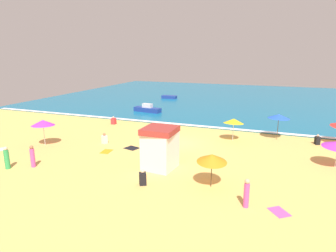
{
  "coord_description": "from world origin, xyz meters",
  "views": [
    {
      "loc": [
        7.92,
        -23.21,
        7.69
      ],
      "look_at": [
        -1.98,
        2.46,
        0.8
      ],
      "focal_mm": 31.33,
      "sensor_mm": 36.0,
      "label": 1
    }
  ],
  "objects_px": {
    "beach_umbrella_4": "(279,116)",
    "beach_umbrella_3": "(212,158)",
    "beach_umbrella_0": "(43,123)",
    "beachgoer_6": "(33,157)",
    "beachgoer_0": "(105,139)",
    "small_boat_1": "(147,109)",
    "beachgoer_4": "(247,193)",
    "lifeguard_cabana": "(160,148)",
    "beachgoer_3": "(143,178)",
    "beach_umbrella_1": "(234,121)",
    "beachgoer_2": "(114,121)",
    "beachgoer_5": "(7,158)",
    "small_boat_0": "(169,97)",
    "beachgoer_1": "(317,140)"
  },
  "relations": [
    {
      "from": "beach_umbrella_4",
      "to": "beach_umbrella_3",
      "type": "bearing_deg",
      "value": -106.14
    },
    {
      "from": "beach_umbrella_0",
      "to": "beachgoer_6",
      "type": "xyz_separation_m",
      "value": [
        2.85,
        -4.12,
        -1.24
      ]
    },
    {
      "from": "beachgoer_0",
      "to": "small_boat_1",
      "type": "height_order",
      "value": "small_boat_1"
    },
    {
      "from": "beachgoer_4",
      "to": "small_boat_1",
      "type": "relative_size",
      "value": 0.41
    },
    {
      "from": "beachgoer_0",
      "to": "beachgoer_6",
      "type": "height_order",
      "value": "beachgoer_6"
    },
    {
      "from": "lifeguard_cabana",
      "to": "beach_umbrella_3",
      "type": "relative_size",
      "value": 1.24
    },
    {
      "from": "beachgoer_0",
      "to": "beachgoer_3",
      "type": "bearing_deg",
      "value": -42.95
    },
    {
      "from": "beach_umbrella_1",
      "to": "small_boat_1",
      "type": "height_order",
      "value": "beach_umbrella_1"
    },
    {
      "from": "beachgoer_2",
      "to": "small_boat_1",
      "type": "height_order",
      "value": "small_boat_1"
    },
    {
      "from": "beachgoer_2",
      "to": "beachgoer_4",
      "type": "height_order",
      "value": "beachgoer_4"
    },
    {
      "from": "beachgoer_2",
      "to": "beach_umbrella_3",
      "type": "bearing_deg",
      "value": -40.18
    },
    {
      "from": "beach_umbrella_4",
      "to": "beachgoer_4",
      "type": "bearing_deg",
      "value": -95.14
    },
    {
      "from": "lifeguard_cabana",
      "to": "beach_umbrella_3",
      "type": "distance_m",
      "value": 4.26
    },
    {
      "from": "lifeguard_cabana",
      "to": "beach_umbrella_0",
      "type": "xyz_separation_m",
      "value": [
        -11.11,
        1.11,
        0.53
      ]
    },
    {
      "from": "beachgoer_2",
      "to": "beachgoer_5",
      "type": "distance_m",
      "value": 13.77
    },
    {
      "from": "small_boat_0",
      "to": "beachgoer_5",
      "type": "bearing_deg",
      "value": -88.64
    },
    {
      "from": "beach_umbrella_1",
      "to": "beach_umbrella_3",
      "type": "xyz_separation_m",
      "value": [
        0.29,
        -9.89,
        -0.03
      ]
    },
    {
      "from": "beach_umbrella_4",
      "to": "beachgoer_2",
      "type": "distance_m",
      "value": 17.13
    },
    {
      "from": "beach_umbrella_3",
      "to": "small_boat_1",
      "type": "bearing_deg",
      "value": 124.48
    },
    {
      "from": "beach_umbrella_0",
      "to": "small_boat_1",
      "type": "bearing_deg",
      "value": 82.27
    },
    {
      "from": "lifeguard_cabana",
      "to": "beachgoer_1",
      "type": "height_order",
      "value": "lifeguard_cabana"
    },
    {
      "from": "beachgoer_2",
      "to": "small_boat_0",
      "type": "bearing_deg",
      "value": 92.17
    },
    {
      "from": "beachgoer_3",
      "to": "small_boat_0",
      "type": "height_order",
      "value": "beachgoer_3"
    },
    {
      "from": "beach_umbrella_1",
      "to": "beachgoer_2",
      "type": "relative_size",
      "value": 2.4
    },
    {
      "from": "lifeguard_cabana",
      "to": "beachgoer_2",
      "type": "height_order",
      "value": "lifeguard_cabana"
    },
    {
      "from": "beach_umbrella_4",
      "to": "beachgoer_6",
      "type": "bearing_deg",
      "value": -139.8
    },
    {
      "from": "beach_umbrella_1",
      "to": "beachgoer_3",
      "type": "relative_size",
      "value": 2.19
    },
    {
      "from": "beach_umbrella_0",
      "to": "beachgoer_0",
      "type": "height_order",
      "value": "beach_umbrella_0"
    },
    {
      "from": "lifeguard_cabana",
      "to": "beachgoer_2",
      "type": "distance_m",
      "value": 13.89
    },
    {
      "from": "beachgoer_2",
      "to": "beachgoer_5",
      "type": "bearing_deg",
      "value": -89.78
    },
    {
      "from": "beach_umbrella_4",
      "to": "beachgoer_3",
      "type": "relative_size",
      "value": 2.84
    },
    {
      "from": "beach_umbrella_3",
      "to": "beachgoer_5",
      "type": "bearing_deg",
      "value": -170.52
    },
    {
      "from": "beachgoer_1",
      "to": "small_boat_1",
      "type": "xyz_separation_m",
      "value": [
        -19.55,
        7.38,
        0.09
      ]
    },
    {
      "from": "beachgoer_4",
      "to": "small_boat_0",
      "type": "xyz_separation_m",
      "value": [
        -16.55,
        32.44,
        -0.43
      ]
    },
    {
      "from": "beachgoer_1",
      "to": "beachgoer_6",
      "type": "distance_m",
      "value": 22.78
    },
    {
      "from": "small_boat_0",
      "to": "small_boat_1",
      "type": "relative_size",
      "value": 0.65
    },
    {
      "from": "lifeguard_cabana",
      "to": "beachgoer_2",
      "type": "bearing_deg",
      "value": 134.45
    },
    {
      "from": "beachgoer_2",
      "to": "beachgoer_5",
      "type": "height_order",
      "value": "beachgoer_5"
    },
    {
      "from": "beachgoer_2",
      "to": "beachgoer_6",
      "type": "relative_size",
      "value": 0.57
    },
    {
      "from": "beachgoer_4",
      "to": "small_boat_1",
      "type": "xyz_separation_m",
      "value": [
        -15.07,
        20.42,
        -0.3
      ]
    },
    {
      "from": "beach_umbrella_1",
      "to": "beachgoer_1",
      "type": "bearing_deg",
      "value": 11.85
    },
    {
      "from": "beachgoer_3",
      "to": "beachgoer_0",
      "type": "bearing_deg",
      "value": 137.05
    },
    {
      "from": "beachgoer_0",
      "to": "beach_umbrella_1",
      "type": "bearing_deg",
      "value": 25.08
    },
    {
      "from": "beach_umbrella_1",
      "to": "beachgoer_6",
      "type": "height_order",
      "value": "beach_umbrella_1"
    },
    {
      "from": "beachgoer_3",
      "to": "beachgoer_5",
      "type": "relative_size",
      "value": 0.61
    },
    {
      "from": "beach_umbrella_3",
      "to": "small_boat_0",
      "type": "height_order",
      "value": "beach_umbrella_3"
    },
    {
      "from": "beach_umbrella_1",
      "to": "beach_umbrella_3",
      "type": "height_order",
      "value": "beach_umbrella_1"
    },
    {
      "from": "beach_umbrella_0",
      "to": "beach_umbrella_3",
      "type": "bearing_deg",
      "value": -10.3
    },
    {
      "from": "beach_umbrella_4",
      "to": "lifeguard_cabana",
      "type": "bearing_deg",
      "value": -125.81
    },
    {
      "from": "beachgoer_4",
      "to": "beach_umbrella_0",
      "type": "bearing_deg",
      "value": 165.62
    }
  ]
}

